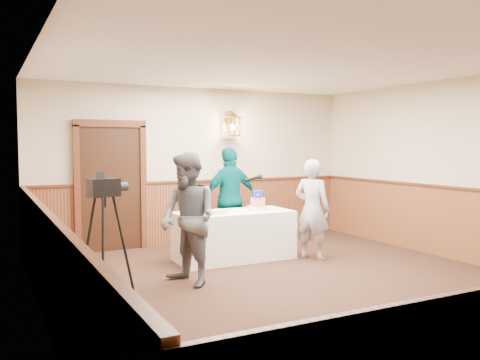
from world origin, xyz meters
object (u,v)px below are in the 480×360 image
object	(u,v)px
sheet_cake_green	(195,211)
tv_camera_rig	(105,246)
tiered_cake	(258,202)
display_table	(234,235)
assistant_p	(230,198)
baker	(312,209)
interviewer	(188,219)
sheet_cake_yellow	(216,212)

from	to	relation	value
sheet_cake_green	tv_camera_rig	bearing A→B (deg)	-141.66
tiered_cake	tv_camera_rig	xyz separation A→B (m)	(-2.64, -1.17, -0.24)
display_table	tv_camera_rig	world-z (taller)	tv_camera_rig
assistant_p	sheet_cake_green	bearing A→B (deg)	29.76
tiered_cake	sheet_cake_green	xyz separation A→B (m)	(-1.02, 0.11, -0.08)
sheet_cake_green	baker	distance (m)	1.82
assistant_p	tiered_cake	bearing A→B (deg)	96.13
baker	tv_camera_rig	world-z (taller)	baker
interviewer	baker	distance (m)	2.31
baker	tv_camera_rig	distance (m)	3.40
sheet_cake_yellow	tiered_cake	bearing A→B (deg)	9.50
interviewer	baker	xyz separation A→B (m)	(2.25, 0.51, -0.07)
sheet_cake_green	assistant_p	world-z (taller)	assistant_p
tv_camera_rig	baker	bearing A→B (deg)	-2.15
tiered_cake	sheet_cake_yellow	bearing A→B (deg)	-170.50
tiered_cake	interviewer	size ratio (longest dim) A/B	0.22
interviewer	tv_camera_rig	xyz separation A→B (m)	(-1.08, -0.16, -0.22)
tiered_cake	assistant_p	size ratio (longest dim) A/B	0.21
tiered_cake	interviewer	world-z (taller)	interviewer
sheet_cake_yellow	sheet_cake_green	bearing A→B (deg)	135.63
sheet_cake_yellow	sheet_cake_green	world-z (taller)	sheet_cake_green
interviewer	tv_camera_rig	distance (m)	1.11
sheet_cake_yellow	interviewer	distance (m)	1.18
sheet_cake_yellow	baker	size ratio (longest dim) A/B	0.19
display_table	baker	world-z (taller)	baker
sheet_cake_green	tv_camera_rig	distance (m)	2.07
tv_camera_rig	assistant_p	bearing A→B (deg)	23.42
sheet_cake_yellow	display_table	bearing A→B (deg)	21.05
sheet_cake_yellow	assistant_p	xyz separation A→B (m)	(0.64, 0.84, 0.09)
sheet_cake_yellow	assistant_p	size ratio (longest dim) A/B	0.17
tv_camera_rig	tiered_cake	bearing A→B (deg)	10.43
sheet_cake_green	baker	world-z (taller)	baker
baker	tv_camera_rig	xyz separation A→B (m)	(-3.33, -0.67, -0.15)
sheet_cake_green	tv_camera_rig	xyz separation A→B (m)	(-1.62, -1.28, -0.16)
sheet_cake_green	baker	size ratio (longest dim) A/B	0.19
baker	display_table	bearing A→B (deg)	34.57
interviewer	display_table	bearing A→B (deg)	116.05
sheet_cake_green	assistant_p	bearing A→B (deg)	34.14
sheet_cake_green	tv_camera_rig	size ratio (longest dim) A/B	0.22
sheet_cake_green	assistant_p	size ratio (longest dim) A/B	0.17
sheet_cake_green	sheet_cake_yellow	bearing A→B (deg)	-44.37
sheet_cake_yellow	assistant_p	bearing A→B (deg)	52.63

